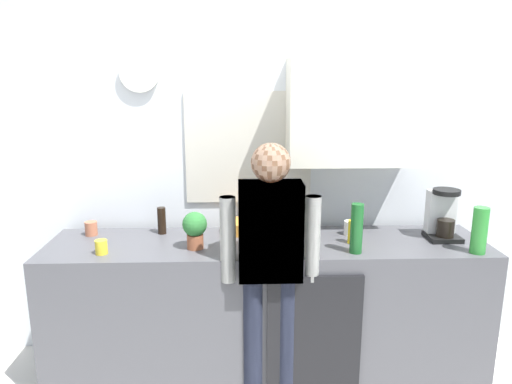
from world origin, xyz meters
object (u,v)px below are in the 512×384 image
at_px(bottle_dark_sauce, 162,221).
at_px(cup_yellow_cup, 101,247).
at_px(bottle_green_wine, 357,229).
at_px(cup_terracotta_mug, 91,228).
at_px(mixing_bowl, 240,227).
at_px(cup_white_mug, 350,228).
at_px(person_at_sink, 270,256).
at_px(potted_plant, 195,228).
at_px(person_guest, 270,256).
at_px(coffee_maker, 442,216).
at_px(dish_soap, 352,231).
at_px(bottle_clear_soda, 480,230).

xyz_separation_m(bottle_dark_sauce, cup_yellow_cup, (-0.30, -0.37, -0.05)).
distance_m(bottle_green_wine, cup_terracotta_mug, 1.72).
bearing_deg(mixing_bowl, cup_white_mug, -6.04).
height_order(cup_terracotta_mug, person_at_sink, person_at_sink).
relative_size(potted_plant, person_at_sink, 0.14).
bearing_deg(person_guest, cup_white_mug, -144.59).
bearing_deg(cup_terracotta_mug, coffee_maker, -3.43).
bearing_deg(person_at_sink, cup_terracotta_mug, 165.61).
bearing_deg(person_guest, bottle_dark_sauce, -37.55).
bearing_deg(person_guest, dish_soap, -155.95).
height_order(cup_terracotta_mug, person_guest, person_guest).
distance_m(mixing_bowl, person_at_sink, 0.53).
xyz_separation_m(bottle_clear_soda, cup_white_mug, (-0.68, 0.36, -0.09)).
relative_size(cup_white_mug, potted_plant, 0.41).
distance_m(bottle_green_wine, bottle_dark_sauce, 1.27).
xyz_separation_m(bottle_clear_soda, potted_plant, (-1.68, 0.14, -0.01)).
xyz_separation_m(bottle_clear_soda, cup_terracotta_mug, (-2.39, 0.42, -0.09)).
distance_m(bottle_green_wine, cup_yellow_cup, 1.51).
height_order(coffee_maker, person_at_sink, person_at_sink).
distance_m(coffee_maker, bottle_green_wine, 0.67).
xyz_separation_m(cup_white_mug, mixing_bowl, (-0.73, 0.08, -0.01)).
height_order(coffee_maker, bottle_clear_soda, coffee_maker).
relative_size(bottle_green_wine, mixing_bowl, 1.36).
bearing_deg(person_guest, bottle_clear_soda, -179.00).
xyz_separation_m(coffee_maker, cup_yellow_cup, (-2.12, -0.22, -0.10)).
relative_size(cup_terracotta_mug, mixing_bowl, 0.42).
bearing_deg(person_guest, bottle_green_wine, -171.65).
distance_m(coffee_maker, bottle_dark_sauce, 1.83).
height_order(bottle_dark_sauce, cup_white_mug, bottle_dark_sauce).
relative_size(cup_white_mug, person_guest, 0.06).
distance_m(potted_plant, person_at_sink, 0.50).
xyz_separation_m(coffee_maker, person_at_sink, (-1.13, -0.34, -0.13)).
relative_size(coffee_maker, potted_plant, 1.43).
xyz_separation_m(bottle_dark_sauce, cup_terracotta_mug, (-0.46, -0.02, -0.04)).
distance_m(mixing_bowl, potted_plant, 0.42).
bearing_deg(bottle_green_wine, cup_white_mug, 82.93).
bearing_deg(bottle_dark_sauce, bottle_green_wine, -18.44).
relative_size(bottle_green_wine, cup_white_mug, 3.16).
relative_size(bottle_green_wine, bottle_clear_soda, 1.07).
distance_m(coffee_maker, cup_yellow_cup, 2.14).
relative_size(bottle_green_wine, dish_soap, 1.67).
xyz_separation_m(bottle_green_wine, person_at_sink, (-0.52, -0.09, -0.13)).
xyz_separation_m(cup_white_mug, dish_soap, (-0.02, -0.16, 0.03)).
bearing_deg(bottle_green_wine, bottle_dark_sauce, 161.56).
xyz_separation_m(coffee_maker, dish_soap, (-0.60, -0.08, -0.07)).
bearing_deg(bottle_clear_soda, cup_yellow_cup, 178.37).
distance_m(bottle_green_wine, person_at_sink, 0.54).
distance_m(bottle_clear_soda, person_at_sink, 1.25).
xyz_separation_m(cup_white_mug, potted_plant, (-1.00, -0.22, 0.08)).
height_order(bottle_dark_sauce, mixing_bowl, bottle_dark_sauce).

